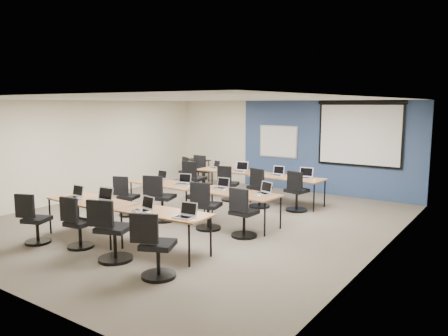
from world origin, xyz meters
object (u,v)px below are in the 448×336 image
Objects in this scene: laptop_4 at (160,177)px; task_chair_7 at (243,217)px; task_chair_11 at (296,195)px; training_table_mid_right at (236,194)px; task_chair_2 at (112,235)px; spare_chair_a at (203,174)px; laptop_6 at (221,186)px; laptop_3 at (186,214)px; laptop_8 at (215,166)px; task_chair_0 at (34,223)px; projector_screen at (360,130)px; utility_table at (197,163)px; task_chair_6 at (206,210)px; task_chair_5 at (160,202)px; task_chair_10 at (259,191)px; laptop_5 at (183,181)px; laptop_11 at (305,175)px; task_chair_1 at (77,227)px; laptop_9 at (240,169)px; whiteboard at (278,142)px; training_table_back_right at (287,179)px; spare_chair_b at (187,174)px; laptop_1 at (102,198)px; laptop_10 at (277,173)px; training_table_back_left at (230,172)px; task_chair_3 at (155,251)px; training_table_front_left at (92,203)px; training_table_front_right at (165,215)px; laptop_0 at (75,194)px; laptop_2 at (145,207)px; laptop_7 at (264,191)px; task_chair_9 at (228,186)px; task_chair_8 at (194,182)px; training_table_mid_left at (167,185)px.

laptop_4 is 3.13m from task_chair_7.
training_table_mid_right is at bearing -93.90° from task_chair_11.
task_chair_2 is 1.04× the size of spare_chair_a.
laptop_3 is at bearing -72.13° from laptop_6.
task_chair_0 is at bearing -70.24° from laptop_8.
projector_screen is 2.86× the size of utility_table.
task_chair_7 is (0.11, 1.59, -0.38)m from laptop_3.
task_chair_6 is 2.64m from task_chair_11.
task_chair_5 is at bearing 95.62° from task_chair_2.
laptop_6 is at bearing -79.98° from task_chair_10.
laptop_11 is at bearing 35.87° from laptop_5.
task_chair_1 is 5.43m from laptop_9.
task_chair_2 is at bearing -84.08° from whiteboard.
training_table_back_right is 3.77m from spare_chair_b.
laptop_1 is 2.35m from laptop_5.
laptop_4 reaches higher than training_table_mid_right.
laptop_10 is 3.89m from utility_table.
training_table_mid_right is 6.23× the size of laptop_6.
projector_screen is 1.26× the size of training_table_back_left.
task_chair_3 is (2.99, 0.09, 0.02)m from task_chair_0.
task_chair_0 is (-0.55, -0.90, -0.30)m from training_table_front_left.
training_table_front_right is 1.66× the size of task_chair_6.
laptop_1 reaches higher than laptop_0.
whiteboard is 0.67× the size of training_table_front_left.
task_chair_7 is (2.43, 1.65, -0.28)m from training_table_front_left.
training_table_mid_right is 5.92× the size of laptop_10.
task_chair_10 is (0.01, 3.98, -0.37)m from laptop_2.
spare_chair_a reaches higher than task_chair_11.
task_chair_2 is 1.05× the size of task_chair_11.
task_chair_10 reaches higher than task_chair_1.
laptop_1 is at bearing 3.16° from laptop_0.
task_chair_10 is at bearing 95.76° from laptop_3.
spare_chair_b is at bearing 167.42° from laptop_7.
task_chair_9 is 2.07m from laptop_11.
task_chair_0 is (-2.43, -3.18, -0.30)m from training_table_mid_right.
laptop_2 is at bearing -92.08° from task_chair_11.
projector_screen is at bearing 83.65° from task_chair_7.
task_chair_8 is at bearing -172.16° from laptop_11.
projector_screen is 2.38× the size of task_chair_3.
laptop_7 is at bearing -56.54° from laptop_9.
task_chair_10 is at bearing -158.62° from task_chair_11.
task_chair_8 is (-1.24, -2.61, -1.02)m from whiteboard.
task_chair_2 reaches higher than task_chair_5.
task_chair_8 is 3.02m from task_chair_11.
whiteboard is at bearing 82.46° from training_table_mid_left.
task_chair_3 is (0.65, -0.93, -0.26)m from training_table_front_right.
training_table_front_left and training_table_back_left have the same top height.
task_chair_5 is (-2.16, 2.43, 0.01)m from task_chair_3.
task_chair_2 is 1.10m from task_chair_3.
laptop_8 is 0.30× the size of task_chair_8.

